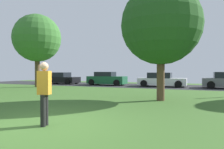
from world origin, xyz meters
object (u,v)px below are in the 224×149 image
at_px(oak_tree_left, 37,38).
at_px(parked_car_green, 107,79).
at_px(parked_car_black, 62,79).
at_px(parked_car_white, 161,80).
at_px(maple_tree_near, 161,25).
at_px(person_thrower, 44,91).

xyz_separation_m(oak_tree_left, parked_car_green, (4.88, 5.01, -3.90)).
xyz_separation_m(parked_car_black, parked_car_white, (11.58, 0.12, 0.01)).
bearing_deg(oak_tree_left, parked_car_white, 25.61).
xyz_separation_m(parked_car_black, parked_car_green, (5.80, 0.02, 0.04)).
relative_size(maple_tree_near, parked_car_black, 1.45).
bearing_deg(maple_tree_near, parked_car_white, 98.60).
distance_m(parked_car_black, parked_car_green, 5.80).
bearing_deg(person_thrower, parked_car_white, -107.29).
distance_m(oak_tree_left, person_thrower, 15.00).
bearing_deg(maple_tree_near, oak_tree_left, 159.55).
xyz_separation_m(person_thrower, parked_car_white, (0.67, 15.70, -0.33)).
bearing_deg(parked_car_black, oak_tree_left, -79.46).
bearing_deg(parked_car_black, parked_car_white, 0.58).
bearing_deg(parked_car_white, parked_car_black, -179.42).
relative_size(parked_car_green, parked_car_white, 0.91).
bearing_deg(maple_tree_near, person_thrower, -109.25).
height_order(maple_tree_near, person_thrower, maple_tree_near).
height_order(parked_car_black, parked_car_green, parked_car_green).
height_order(oak_tree_left, parked_car_black, oak_tree_left).
relative_size(oak_tree_left, parked_car_green, 1.65).
height_order(person_thrower, parked_car_green, person_thrower).
distance_m(maple_tree_near, parked_car_black, 16.45).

